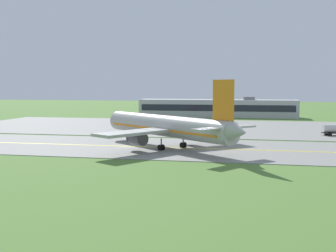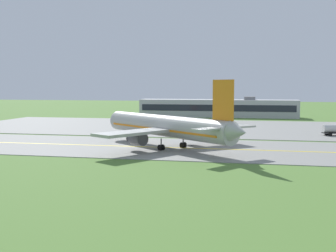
{
  "view_description": "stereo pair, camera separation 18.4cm",
  "coord_description": "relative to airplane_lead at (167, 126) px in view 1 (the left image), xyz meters",
  "views": [
    {
      "loc": [
        25.01,
        -80.21,
        11.75
      ],
      "look_at": [
        7.72,
        1.82,
        4.0
      ],
      "focal_mm": 46.86,
      "sensor_mm": 36.0,
      "label": 1
    },
    {
      "loc": [
        25.19,
        -80.17,
        11.75
      ],
      "look_at": [
        7.72,
        1.82,
        4.0
      ],
      "focal_mm": 46.86,
      "sensor_mm": 36.0,
      "label": 2
    }
  ],
  "objects": [
    {
      "name": "ground_plane",
      "position": [
        -8.09,
        0.5,
        -4.13
      ],
      "size": [
        500.0,
        500.0,
        0.0
      ],
      "primitive_type": "plane",
      "color": "#517A33"
    },
    {
      "name": "service_truck_baggage",
      "position": [
        -11.82,
        44.48,
        -2.6
      ],
      "size": [
        3.17,
        6.27,
        2.6
      ],
      "color": "red",
      "rests_on": "ground"
    },
    {
      "name": "terminal_building",
      "position": [
        1.23,
        84.99,
        -0.85
      ],
      "size": [
        58.69,
        9.44,
        7.71
      ],
      "color": "#B2B2B7",
      "rests_on": "ground"
    },
    {
      "name": "apron_pad",
      "position": [
        1.91,
        42.5,
        -4.08
      ],
      "size": [
        140.0,
        52.0,
        0.1
      ],
      "primitive_type": "cube",
      "color": "gray",
      "rests_on": "ground"
    },
    {
      "name": "taxiway_strip",
      "position": [
        -8.09,
        0.5,
        -4.08
      ],
      "size": [
        240.0,
        28.0,
        0.1
      ],
      "primitive_type": "cube",
      "color": "gray",
      "rests_on": "ground"
    },
    {
      "name": "service_truck_fuel",
      "position": [
        34.26,
        28.19,
        -2.6
      ],
      "size": [
        6.33,
        3.67,
        2.65
      ],
      "color": "orange",
      "rests_on": "ground"
    },
    {
      "name": "airplane_lead",
      "position": [
        0.0,
        0.0,
        0.0
      ],
      "size": [
        32.85,
        29.55,
        12.7
      ],
      "color": "#ADADA8",
      "rests_on": "ground"
    },
    {
      "name": "taxiway_centreline",
      "position": [
        -8.09,
        0.5,
        -4.03
      ],
      "size": [
        220.0,
        0.6,
        0.01
      ],
      "primitive_type": "cube",
      "color": "yellow",
      "rests_on": "taxiway_strip"
    }
  ]
}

